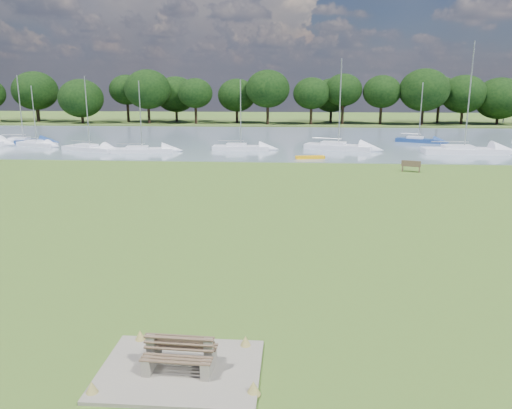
# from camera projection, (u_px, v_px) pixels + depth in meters

# --- Properties ---
(ground) EXTENTS (220.00, 220.00, 0.00)m
(ground) POSITION_uv_depth(u_px,v_px,m) (238.00, 225.00, 26.70)
(ground) COLOR olive
(river) EXTENTS (220.00, 40.00, 0.10)m
(river) POSITION_uv_depth(u_px,v_px,m) (272.00, 140.00, 67.41)
(river) COLOR gray
(river) RESTS_ON ground
(far_bank) EXTENTS (220.00, 20.00, 0.40)m
(far_bank) POSITION_uv_depth(u_px,v_px,m) (279.00, 123.00, 96.48)
(far_bank) COLOR #4C6626
(far_bank) RESTS_ON ground
(concrete_pad) EXTENTS (4.20, 3.20, 0.10)m
(concrete_pad) POSITION_uv_depth(u_px,v_px,m) (180.00, 370.00, 13.12)
(concrete_pad) COLOR gray
(concrete_pad) RESTS_ON ground
(bench_pair) EXTENTS (1.89, 1.16, 0.99)m
(bench_pair) POSITION_uv_depth(u_px,v_px,m) (180.00, 354.00, 13.01)
(bench_pair) COLOR gray
(bench_pair) RESTS_ON concrete_pad
(riverbank_bench) EXTENTS (1.68, 0.95, 0.99)m
(riverbank_bench) POSITION_uv_depth(u_px,v_px,m) (411.00, 166.00, 42.79)
(riverbank_bench) COLOR brown
(riverbank_bench) RESTS_ON ground
(kayak) EXTENTS (3.00, 1.23, 0.29)m
(kayak) POSITION_uv_depth(u_px,v_px,m) (310.00, 157.00, 50.06)
(kayak) COLOR #F9AB0A
(kayak) RESTS_ON river
(tree_line) EXTENTS (116.26, 8.05, 9.75)m
(tree_line) POSITION_uv_depth(u_px,v_px,m) (209.00, 92.00, 92.15)
(tree_line) COLOR black
(tree_line) RESTS_ON far_bank
(sailboat_0) EXTENTS (6.68, 2.67, 8.35)m
(sailboat_0) POSITION_uv_depth(u_px,v_px,m) (23.00, 140.00, 62.42)
(sailboat_0) COLOR navy
(sailboat_0) RESTS_ON river
(sailboat_1) EXTENTS (6.41, 1.83, 7.80)m
(sailboat_1) POSITION_uv_depth(u_px,v_px,m) (240.00, 146.00, 56.55)
(sailboat_1) COLOR silver
(sailboat_1) RESTS_ON river
(sailboat_2) EXTENTS (7.92, 4.56, 10.08)m
(sailboat_2) POSITION_uv_depth(u_px,v_px,m) (338.00, 145.00, 57.04)
(sailboat_2) COLOR silver
(sailboat_2) RESTS_ON river
(sailboat_4) EXTENTS (8.72, 2.50, 11.64)m
(sailboat_4) POSITION_uv_depth(u_px,v_px,m) (463.00, 149.00, 53.75)
(sailboat_4) COLOR silver
(sailboat_4) RESTS_ON river
(sailboat_5) EXTENTS (7.02, 4.37, 8.16)m
(sailboat_5) POSITION_uv_depth(u_px,v_px,m) (89.00, 147.00, 55.93)
(sailboat_5) COLOR silver
(sailboat_5) RESTS_ON river
(sailboat_6) EXTENTS (5.77, 3.77, 7.50)m
(sailboat_6) POSITION_uv_depth(u_px,v_px,m) (418.00, 139.00, 63.95)
(sailboat_6) COLOR navy
(sailboat_6) RESTS_ON river
(sailboat_8) EXTENTS (6.86, 3.03, 7.64)m
(sailboat_8) POSITION_uv_depth(u_px,v_px,m) (141.00, 149.00, 54.66)
(sailboat_8) COLOR silver
(sailboat_8) RESTS_ON river
(sailboat_9) EXTENTS (5.60, 3.40, 7.13)m
(sailboat_9) POSITION_uv_depth(u_px,v_px,m) (36.00, 143.00, 60.18)
(sailboat_9) COLOR silver
(sailboat_9) RESTS_ON river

